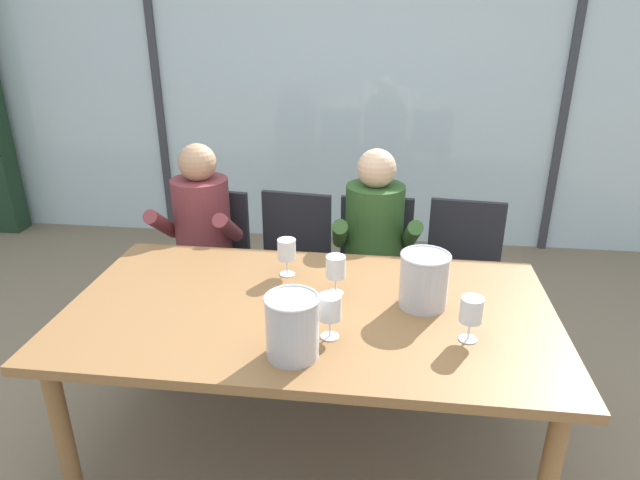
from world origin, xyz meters
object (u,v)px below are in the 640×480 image
wine_glass_by_right_taster (330,309)px  person_olive_shirt (374,245)px  ice_bucket_primary (292,326)px  ice_bucket_secondary (424,279)px  chair_right_of_center (463,268)px  person_maroon_top (199,236)px  wine_glass_center_pour (336,269)px  chair_center (375,263)px  chair_near_curtain (211,254)px  dining_table (310,321)px  chair_left_of_center (292,257)px  wine_glass_near_bucket (287,251)px  wine_glass_by_left_taster (471,311)px

wine_glass_by_right_taster → person_olive_shirt: bearing=82.5°
ice_bucket_primary → ice_bucket_secondary: (0.47, 0.42, -0.00)m
chair_right_of_center → ice_bucket_secondary: 0.99m
chair_right_of_center → person_olive_shirt: person_olive_shirt is taller
person_maroon_top → wine_glass_center_pour: size_ratio=6.87×
chair_center → ice_bucket_primary: 1.36m
chair_center → chair_right_of_center: (0.50, 0.00, 0.00)m
chair_near_curtain → wine_glass_by_right_taster: 1.48m
person_olive_shirt → chair_right_of_center: bearing=9.8°
dining_table → chair_left_of_center: chair_left_of_center is taller
wine_glass_near_bucket → person_maroon_top: bearing=138.5°
person_maroon_top → person_olive_shirt: size_ratio=1.00×
chair_near_curtain → chair_left_of_center: size_ratio=1.00×
chair_right_of_center → ice_bucket_secondary: size_ratio=3.80×
dining_table → chair_left_of_center: (-0.24, 0.96, -0.16)m
ice_bucket_primary → ice_bucket_secondary: size_ratio=1.01×
chair_center → ice_bucket_secondary: (0.21, -0.87, 0.35)m
chair_right_of_center → ice_bucket_secondary: (-0.29, -0.88, 0.35)m
chair_center → ice_bucket_primary: (-0.26, -1.29, 0.35)m
chair_right_of_center → person_maroon_top: bearing=-169.2°
wine_glass_near_bucket → ice_bucket_secondary: bearing=-19.1°
person_maroon_top → chair_left_of_center: bearing=17.6°
chair_near_curtain → wine_glass_center_pour: size_ratio=5.03×
dining_table → chair_near_curtain: chair_near_curtain is taller
chair_right_of_center → wine_glass_by_right_taster: 1.37m
chair_left_of_center → wine_glass_center_pour: (0.34, -0.84, 0.35)m
chair_near_curtain → ice_bucket_primary: bearing=-53.9°
wine_glass_by_right_taster → chair_center: bearing=83.2°
chair_center → ice_bucket_secondary: ice_bucket_secondary is taller
person_maroon_top → person_olive_shirt: 0.99m
dining_table → wine_glass_center_pour: (0.09, 0.13, 0.19)m
chair_center → wine_glass_near_bucket: (-0.39, -0.66, 0.35)m
chair_near_curtain → chair_left_of_center: 0.50m
chair_near_curtain → person_maroon_top: bearing=-87.1°
chair_center → wine_glass_by_right_taster: size_ratio=5.03×
ice_bucket_primary → wine_glass_center_pour: size_ratio=1.34×
chair_left_of_center → wine_glass_near_bucket: 0.78m
wine_glass_center_pour → person_maroon_top: bearing=140.8°
wine_glass_by_left_taster → chair_right_of_center: bearing=83.4°
person_maroon_top → wine_glass_by_right_taster: bearing=-49.3°
ice_bucket_primary → wine_glass_near_bucket: ice_bucket_primary is taller
wine_glass_near_bucket → wine_glass_center_pour: bearing=-32.7°
wine_glass_near_bucket → chair_left_of_center: bearing=98.3°
chair_near_curtain → chair_right_of_center: size_ratio=1.00×
chair_left_of_center → wine_glass_by_right_taster: 1.28m
dining_table → chair_near_curtain: bearing=127.7°
chair_center → dining_table: bearing=-104.3°
chair_left_of_center → person_maroon_top: bearing=-156.4°
chair_near_curtain → chair_center: (0.98, -0.01, 0.00)m
ice_bucket_primary → wine_glass_center_pour: bearing=77.4°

